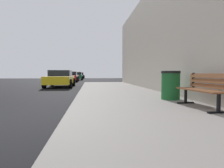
% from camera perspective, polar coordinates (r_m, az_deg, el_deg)
% --- Properties ---
extents(sidewalk, '(4.00, 32.00, 0.15)m').
position_cam_1_polar(sidewalk, '(4.10, 14.76, -10.22)').
color(sidewalk, gray).
rests_on(sidewalk, ground_plane).
extents(bench, '(0.54, 1.65, 0.89)m').
position_cam_1_polar(bench, '(5.40, 25.39, -0.95)').
color(bench, brown).
rests_on(bench, sidewalk).
extents(trash_bin, '(0.63, 0.63, 0.95)m').
position_cam_1_polar(trash_bin, '(6.74, 16.91, -0.30)').
color(trash_bin, '#195926').
rests_on(trash_bin, sidewalk).
extents(car_yellow, '(1.99, 4.43, 1.27)m').
position_cam_1_polar(car_yellow, '(15.30, -14.99, 1.59)').
color(car_yellow, yellow).
rests_on(car_yellow, ground_plane).
extents(car_red, '(1.97, 4.27, 1.27)m').
position_cam_1_polar(car_red, '(24.96, -12.20, 2.16)').
color(car_red, red).
rests_on(car_red, ground_plane).
extents(car_green, '(2.00, 4.21, 1.27)m').
position_cam_1_polar(car_green, '(31.89, -10.38, 2.36)').
color(car_green, '#196638').
rests_on(car_green, ground_plane).
extents(car_black, '(2.05, 4.37, 1.43)m').
position_cam_1_polar(car_black, '(41.79, -9.55, 2.52)').
color(car_black, black).
rests_on(car_black, ground_plane).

